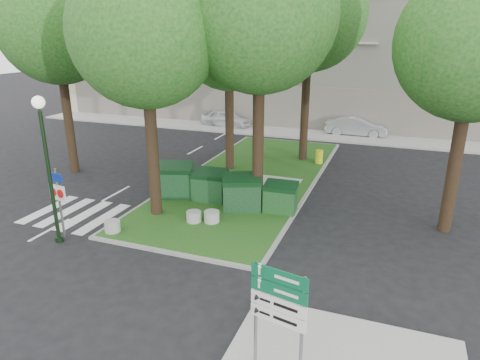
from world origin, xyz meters
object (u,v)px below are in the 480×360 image
at_px(tree_median_far, 312,1).
at_px(street_lamp, 46,154).
at_px(tree_street_left, 57,14).
at_px(dumpster_d, 281,197).
at_px(tree_median_mid, 231,29).
at_px(bollard_mid, 194,216).
at_px(litter_bin, 319,157).
at_px(tree_median_near_left, 147,17).
at_px(car_silver, 357,126).
at_px(dumpster_a, 175,180).
at_px(car_white, 226,118).
at_px(traffic_sign_pole, 58,194).
at_px(dumpster_b, 210,185).
at_px(bollard_left, 112,226).
at_px(bollard_right, 212,217).
at_px(directional_sign, 279,306).
at_px(dumpster_c, 242,193).

relative_size(tree_median_far, street_lamp, 2.39).
height_order(tree_street_left, dumpster_d, tree_street_left).
bearing_deg(tree_median_mid, bollard_mid, -80.41).
bearing_deg(litter_bin, tree_median_near_left, -117.18).
relative_size(tree_street_left, car_silver, 2.62).
bearing_deg(tree_street_left, bollard_mid, -23.61).
xyz_separation_m(dumpster_a, litter_bin, (4.91, 7.14, -0.35)).
distance_m(dumpster_d, car_white, 16.89).
height_order(tree_median_near_left, car_white, tree_median_near_left).
bearing_deg(tree_median_near_left, bollard_mid, -9.61).
relative_size(litter_bin, traffic_sign_pole, 0.29).
height_order(tree_median_mid, dumpster_b, tree_median_mid).
bearing_deg(tree_street_left, dumpster_a, -13.93).
height_order(bollard_left, bollard_right, bollard_right).
xyz_separation_m(tree_median_far, directional_sign, (2.92, -15.98, -6.58)).
bearing_deg(bollard_left, directional_sign, -31.13).
bearing_deg(car_white, tree_median_mid, -149.47).
height_order(dumpster_a, dumpster_d, dumpster_a).
relative_size(bollard_left, car_silver, 0.13).
xyz_separation_m(dumpster_a, bollard_left, (-0.39, -3.90, -0.51)).
bearing_deg(litter_bin, bollard_mid, -107.76).
bearing_deg(dumpster_b, bollard_mid, -85.11).
distance_m(dumpster_c, dumpster_d, 1.55).
distance_m(dumpster_d, traffic_sign_pole, 8.12).
height_order(tree_median_mid, directional_sign, tree_median_mid).
bearing_deg(dumpster_d, dumpster_c, -170.49).
bearing_deg(car_white, car_silver, -80.69).
distance_m(dumpster_c, bollard_mid, 2.24).
bearing_deg(bollard_right, tree_median_far, 81.59).
bearing_deg(car_silver, dumpster_a, 157.56).
relative_size(dumpster_a, dumpster_b, 1.26).
bearing_deg(bollard_right, dumpster_d, 41.60).
bearing_deg(street_lamp, tree_street_left, 126.36).
bearing_deg(car_silver, bollard_mid, 165.98).
bearing_deg(bollard_right, dumpster_a, 143.62).
bearing_deg(directional_sign, tree_median_mid, 127.05).
relative_size(tree_street_left, traffic_sign_pole, 4.37).
relative_size(tree_median_mid, dumpster_b, 6.74).
bearing_deg(street_lamp, car_white, 95.27).
height_order(bollard_left, car_silver, car_silver).
xyz_separation_m(dumpster_d, car_silver, (1.33, 15.12, -0.00)).
height_order(bollard_right, traffic_sign_pole, traffic_sign_pole).
height_order(tree_median_far, car_silver, tree_median_far).
distance_m(tree_street_left, bollard_left, 11.16).
bearing_deg(car_silver, tree_median_far, 164.02).
distance_m(bollard_mid, car_silver, 17.70).
bearing_deg(tree_street_left, bollard_right, -21.01).
relative_size(car_white, car_silver, 0.94).
distance_m(dumpster_c, car_silver, 15.69).
xyz_separation_m(tree_median_near_left, tree_street_left, (-7.00, 3.50, 0.33)).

